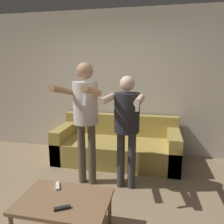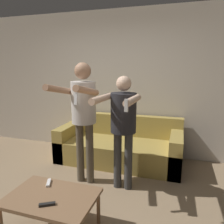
% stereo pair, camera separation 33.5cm
% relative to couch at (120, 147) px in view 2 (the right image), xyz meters
% --- Properties ---
extents(ground_plane, '(14.00, 14.00, 0.00)m').
position_rel_couch_xyz_m(ground_plane, '(-0.18, -1.59, -0.26)').
color(ground_plane, '#937A5B').
extents(wall_back, '(6.40, 0.06, 2.70)m').
position_rel_couch_xyz_m(wall_back, '(-0.18, 0.48, 1.09)').
color(wall_back, beige).
rests_on(wall_back, ground_plane).
extents(couch, '(2.15, 0.90, 0.79)m').
position_rel_couch_xyz_m(couch, '(0.00, 0.00, 0.00)').
color(couch, '#AD9347').
rests_on(couch, ground_plane).
extents(person_standing_left, '(0.46, 0.79, 1.73)m').
position_rel_couch_xyz_m(person_standing_left, '(-0.29, -0.87, 0.84)').
color(person_standing_left, brown).
rests_on(person_standing_left, ground_plane).
extents(person_standing_right, '(0.46, 0.81, 1.56)m').
position_rel_couch_xyz_m(person_standing_right, '(0.29, -0.87, 0.73)').
color(person_standing_right, '#383838').
rests_on(person_standing_right, ground_plane).
extents(coffee_table, '(0.89, 0.60, 0.41)m').
position_rel_couch_xyz_m(coffee_table, '(-0.18, -1.89, 0.11)').
color(coffee_table, '#846042').
rests_on(coffee_table, ground_plane).
extents(remote_near, '(0.15, 0.11, 0.02)m').
position_rel_couch_xyz_m(remote_near, '(-0.13, -2.03, 0.16)').
color(remote_near, black).
rests_on(remote_near, coffee_table).
extents(remote_far, '(0.10, 0.15, 0.02)m').
position_rel_couch_xyz_m(remote_far, '(-0.34, -1.70, 0.16)').
color(remote_far, white).
rests_on(remote_far, coffee_table).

